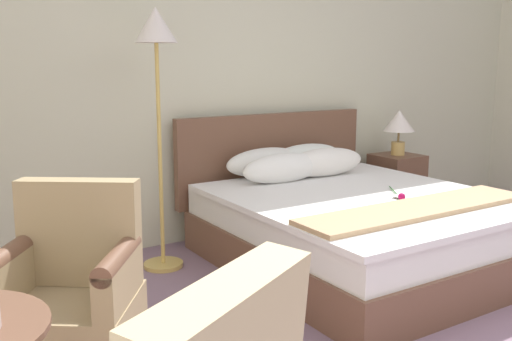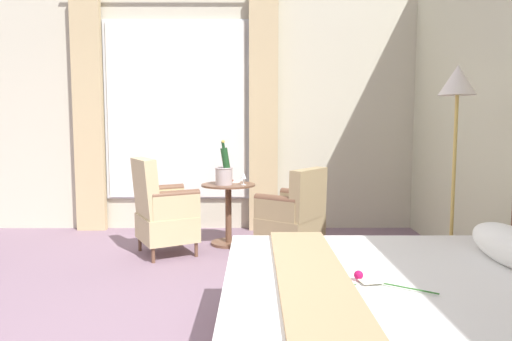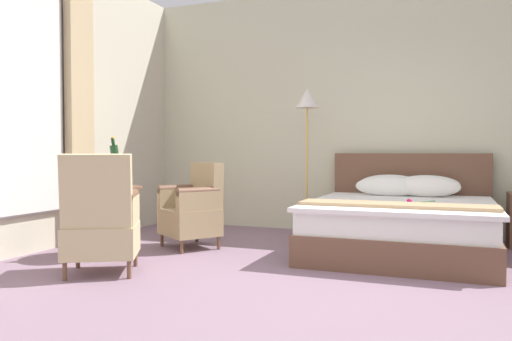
# 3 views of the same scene
# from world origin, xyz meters

# --- Properties ---
(ground_plane) EXTENTS (8.10, 8.10, 0.00)m
(ground_plane) POSITION_xyz_m (0.00, 0.00, 0.00)
(ground_plane) COLOR gray
(wall_headboard_side) EXTENTS (6.72, 0.12, 3.13)m
(wall_headboard_side) POSITION_xyz_m (0.00, 3.08, 1.57)
(wall_headboard_side) COLOR beige
(wall_headboard_side) RESTS_ON ground
(bed) EXTENTS (1.80, 2.12, 1.01)m
(bed) POSITION_xyz_m (0.17, 1.94, 0.31)
(bed) COLOR brown
(bed) RESTS_ON ground
(floor_lamp_brass) EXTENTS (0.28, 0.28, 1.80)m
(floor_lamp_brass) POSITION_xyz_m (-1.01, 2.55, 1.46)
(floor_lamp_brass) COLOR tan
(floor_lamp_brass) RESTS_ON ground
(side_table_round) EXTENTS (0.60, 0.60, 0.68)m
(side_table_round) POSITION_xyz_m (-2.47, 0.69, 0.40)
(side_table_round) COLOR brown
(side_table_round) RESTS_ON ground
(champagne_bucket) EXTENTS (0.20, 0.20, 0.49)m
(champagne_bucket) POSITION_xyz_m (-2.41, 0.65, 0.82)
(champagne_bucket) COLOR #B9AAAD
(champagne_bucket) RESTS_ON side_table_round
(wine_glass_near_bucket) EXTENTS (0.06, 0.06, 0.14)m
(wine_glass_near_bucket) POSITION_xyz_m (-2.40, 0.87, 0.78)
(wine_glass_near_bucket) COLOR white
(wine_glass_near_bucket) RESTS_ON side_table_round
(wine_glass_near_edge) EXTENTS (0.07, 0.07, 0.14)m
(wine_glass_near_edge) POSITION_xyz_m (-2.64, 0.66, 0.78)
(wine_glass_near_edge) COLOR white
(wine_glass_near_edge) RESTS_ON side_table_round
(snack_plate) EXTENTS (0.17, 0.17, 0.04)m
(snack_plate) POSITION_xyz_m (-2.63, 0.73, 0.69)
(snack_plate) COLOR white
(snack_plate) RESTS_ON side_table_round
(armchair_by_window) EXTENTS (0.77, 0.75, 0.91)m
(armchair_by_window) POSITION_xyz_m (-1.94, 1.38, 0.42)
(armchair_by_window) COLOR brown
(armchair_by_window) RESTS_ON ground
(armchair_facing_bed) EXTENTS (0.76, 0.76, 1.01)m
(armchair_facing_bed) POSITION_xyz_m (-2.07, 0.03, 0.45)
(armchair_facing_bed) COLOR brown
(armchair_facing_bed) RESTS_ON ground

